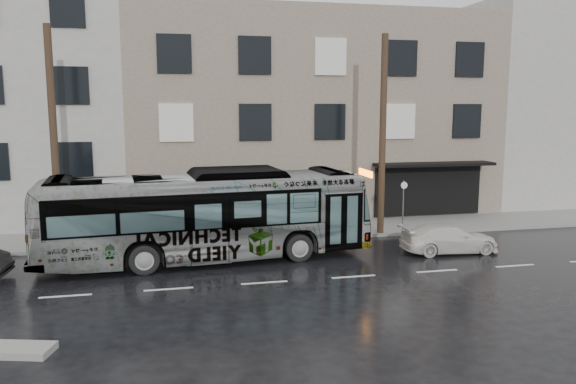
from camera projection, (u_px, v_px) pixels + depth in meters
name	position (u px, v px, depth m)	size (l,w,h in m)	color
ground	(253.00, 263.00, 21.53)	(120.00, 120.00, 0.00)	black
sidewalk	(237.00, 233.00, 26.25)	(90.00, 3.60, 0.15)	gray
building_taupe	(301.00, 114.00, 34.04)	(20.00, 12.00, 11.00)	gray
building_filler	(573.00, 106.00, 38.00)	(18.00, 12.00, 12.00)	#ADABA3
utility_pole_front	(383.00, 136.00, 25.41)	(0.30, 0.30, 9.00)	#3D2D1E
utility_pole_rear	(54.00, 139.00, 22.43)	(0.30, 0.30, 9.00)	#3D2D1E
sign_post	(403.00, 206.00, 26.13)	(0.06, 0.06, 2.40)	slate
bus	(206.00, 215.00, 21.74)	(2.98, 12.73, 3.55)	#B2B2B2
white_sedan	(449.00, 238.00, 23.07)	(1.63, 4.01, 1.16)	silver
slush_pile	(15.00, 350.00, 13.61)	(1.80, 0.80, 0.18)	gray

